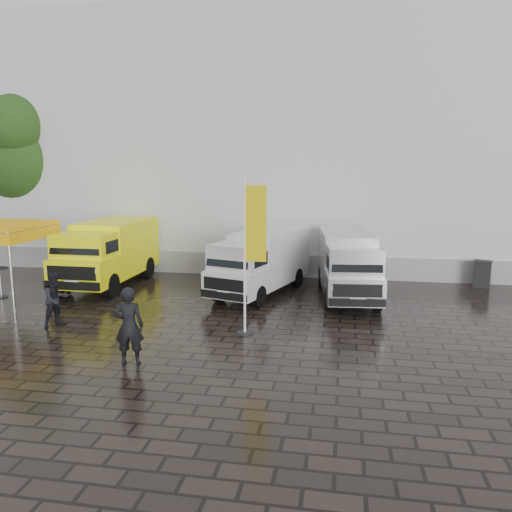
{
  "coord_description": "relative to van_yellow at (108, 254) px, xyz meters",
  "views": [
    {
      "loc": [
        2.83,
        -13.91,
        4.81
      ],
      "look_at": [
        -0.01,
        2.2,
        1.92
      ],
      "focal_mm": 35.0,
      "sensor_mm": 36.0,
      "label": 1
    }
  ],
  "objects": [
    {
      "name": "person_tent",
      "position": [
        0.9,
        -5.36,
        -0.46
      ],
      "size": [
        0.96,
        1.03,
        1.7
      ],
      "primitive_type": "imported",
      "rotation": [
        0.0,
        0.0,
        1.06
      ],
      "color": "black",
      "rests_on": "ground"
    },
    {
      "name": "tree",
      "position": [
        -6.52,
        4.7,
        4.21
      ],
      "size": [
        4.8,
        4.8,
        8.61
      ],
      "color": "black",
      "rests_on": "ground"
    },
    {
      "name": "cocktail_table",
      "position": [
        -3.11,
        -2.59,
        -0.74
      ],
      "size": [
        0.6,
        0.6,
        1.15
      ],
      "primitive_type": "cylinder",
      "color": "black",
      "rests_on": "ground"
    },
    {
      "name": "van_yellow",
      "position": [
        0.0,
        0.0,
        0.0
      ],
      "size": [
        2.22,
        5.71,
        2.63
      ],
      "primitive_type": null,
      "rotation": [
        0.0,
        0.0,
        -0.01
      ],
      "color": "#F8FC0D",
      "rests_on": "ground"
    },
    {
      "name": "exhibition_hall",
      "position": [
        8.67,
        11.04,
        4.69
      ],
      "size": [
        44.0,
        16.0,
        12.0
      ],
      "primitive_type": "cube",
      "color": "silver",
      "rests_on": "ground"
    },
    {
      "name": "flagpole",
      "position": [
        6.91,
        -5.03,
        1.18
      ],
      "size": [
        0.88,
        0.5,
        4.52
      ],
      "color": "black",
      "rests_on": "ground"
    },
    {
      "name": "hall_plinth",
      "position": [
        8.67,
        2.99,
        -0.81
      ],
      "size": [
        44.0,
        0.15,
        1.0
      ],
      "primitive_type": "cube",
      "color": "gray",
      "rests_on": "ground"
    },
    {
      "name": "van_white",
      "position": [
        6.41,
        -0.26,
        -0.12
      ],
      "size": [
        3.4,
        5.8,
        2.39
      ],
      "primitive_type": null,
      "rotation": [
        0.0,
        0.0,
        -0.31
      ],
      "color": "silver",
      "rests_on": "ground"
    },
    {
      "name": "person_front",
      "position": [
        4.38,
        -7.82,
        -0.33
      ],
      "size": [
        0.8,
        0.6,
        1.97
      ],
      "primitive_type": "imported",
      "rotation": [
        0.0,
        0.0,
        3.34
      ],
      "color": "black",
      "rests_on": "ground"
    },
    {
      "name": "van_silver",
      "position": [
        9.71,
        -0.26,
        -0.11
      ],
      "size": [
        2.46,
        5.74,
        2.41
      ],
      "primitive_type": null,
      "rotation": [
        0.0,
        0.0,
        0.11
      ],
      "color": "silver",
      "rests_on": "ground"
    },
    {
      "name": "ground",
      "position": [
        6.67,
        -4.96,
        -1.31
      ],
      "size": [
        120.0,
        120.0,
        0.0
      ],
      "primitive_type": "plane",
      "color": "black",
      "rests_on": "ground"
    },
    {
      "name": "wheelie_bin",
      "position": [
        15.19,
        2.43,
        -0.76
      ],
      "size": [
        0.84,
        0.84,
        1.11
      ],
      "primitive_type": "cube",
      "rotation": [
        0.0,
        0.0,
        -0.31
      ],
      "color": "black",
      "rests_on": "ground"
    }
  ]
}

